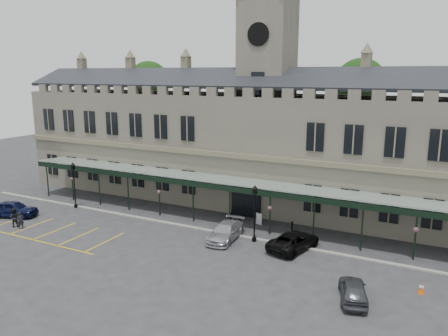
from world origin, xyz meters
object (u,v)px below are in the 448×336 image
at_px(car_right_a, 353,290).
at_px(traffic_cone, 421,288).
at_px(lamp_post_left, 74,181).
at_px(lamp_post_mid, 255,208).
at_px(car_left_a, 13,209).
at_px(station_building, 265,146).
at_px(person_a, 21,220).
at_px(car_van, 294,241).
at_px(clock_tower, 267,84).
at_px(sign_board, 259,219).
at_px(person_b, 14,217).
at_px(car_taxi, 225,232).

bearing_deg(car_right_a, traffic_cone, -158.29).
relative_size(lamp_post_left, lamp_post_mid, 0.99).
distance_m(lamp_post_mid, car_left_a, 25.00).
relative_size(station_building, person_a, 36.53).
relative_size(traffic_cone, person_a, 0.43).
height_order(station_building, car_van, station_building).
bearing_deg(car_right_a, clock_tower, -68.92).
bearing_deg(car_right_a, lamp_post_left, -27.94).
relative_size(lamp_post_left, traffic_cone, 7.09).
distance_m(sign_board, person_b, 23.25).
distance_m(lamp_post_left, car_left_a, 6.50).
bearing_deg(car_taxi, person_b, -166.23).
bearing_deg(car_van, sign_board, -26.42).
height_order(lamp_post_mid, sign_board, lamp_post_mid).
bearing_deg(car_van, lamp_post_mid, 13.07).
relative_size(clock_tower, sign_board, 22.31).
bearing_deg(person_b, car_van, 163.46).
bearing_deg(car_taxi, car_van, 2.21).
xyz_separation_m(clock_tower, car_left_a, (-21.00, -15.89, -12.28)).
relative_size(sign_board, car_van, 0.21).
relative_size(station_building, clock_tower, 2.42).
distance_m(lamp_post_left, traffic_cone, 34.85).
xyz_separation_m(car_taxi, person_a, (-18.29, -6.27, 0.09)).
height_order(traffic_cone, person_b, person_b).
relative_size(traffic_cone, person_b, 0.39).
bearing_deg(lamp_post_left, lamp_post_mid, -0.50).
height_order(traffic_cone, car_left_a, car_left_a).
relative_size(car_right_a, person_a, 2.51).
bearing_deg(lamp_post_mid, sign_board, 107.08).
bearing_deg(traffic_cone, clock_tower, 139.71).
relative_size(station_building, car_taxi, 11.84).
bearing_deg(person_b, car_taxi, 166.10).
relative_size(clock_tower, lamp_post_mid, 4.91).
height_order(clock_tower, traffic_cone, clock_tower).
bearing_deg(traffic_cone, car_van, 161.70).
height_order(car_van, person_a, person_a).
xyz_separation_m(traffic_cone, sign_board, (-14.76, 7.60, 0.20)).
xyz_separation_m(person_a, person_b, (-1.01, 0.12, 0.09)).
relative_size(car_van, person_a, 3.21).
bearing_deg(car_van, car_taxi, 21.25).
bearing_deg(car_van, lamp_post_left, 14.40).
bearing_deg(person_b, station_building, -167.46).
relative_size(clock_tower, car_left_a, 5.10).
bearing_deg(person_b, clock_tower, -167.32).
bearing_deg(person_b, lamp_post_left, -126.44).
height_order(station_building, sign_board, station_building).
bearing_deg(lamp_post_left, traffic_cone, -5.91).
relative_size(lamp_post_left, person_a, 3.05).
bearing_deg(car_left_a, lamp_post_mid, -98.33).
height_order(car_taxi, person_b, person_b).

